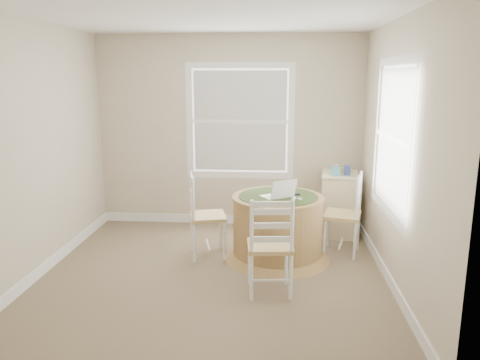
{
  "coord_description": "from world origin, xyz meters",
  "views": [
    {
      "loc": [
        0.63,
        -4.54,
        2.05
      ],
      "look_at": [
        0.25,
        0.45,
        0.93
      ],
      "focal_mm": 35.0,
      "sensor_mm": 36.0,
      "label": 1
    }
  ],
  "objects_px": {
    "chair_near": "(270,246)",
    "corner_chest": "(339,203)",
    "chair_right": "(342,215)",
    "chair_left": "(208,216)",
    "laptop": "(278,195)",
    "round_table": "(278,225)"
  },
  "relations": [
    {
      "from": "round_table",
      "to": "chair_near",
      "type": "distance_m",
      "value": 0.89
    },
    {
      "from": "chair_near",
      "to": "corner_chest",
      "type": "relative_size",
      "value": 1.16
    },
    {
      "from": "round_table",
      "to": "laptop",
      "type": "distance_m",
      "value": 0.37
    },
    {
      "from": "chair_left",
      "to": "chair_near",
      "type": "relative_size",
      "value": 1.0
    },
    {
      "from": "chair_near",
      "to": "laptop",
      "type": "distance_m",
      "value": 0.89
    },
    {
      "from": "laptop",
      "to": "corner_chest",
      "type": "height_order",
      "value": "laptop"
    },
    {
      "from": "chair_left",
      "to": "corner_chest",
      "type": "relative_size",
      "value": 1.16
    },
    {
      "from": "round_table",
      "to": "chair_near",
      "type": "height_order",
      "value": "chair_near"
    },
    {
      "from": "laptop",
      "to": "corner_chest",
      "type": "xyz_separation_m",
      "value": [
        0.8,
        0.98,
        -0.35
      ]
    },
    {
      "from": "round_table",
      "to": "chair_right",
      "type": "height_order",
      "value": "chair_right"
    },
    {
      "from": "chair_near",
      "to": "chair_right",
      "type": "xyz_separation_m",
      "value": [
        0.83,
        1.08,
        0.0
      ]
    },
    {
      "from": "round_table",
      "to": "chair_left",
      "type": "relative_size",
      "value": 1.27
    },
    {
      "from": "chair_right",
      "to": "corner_chest",
      "type": "distance_m",
      "value": 0.73
    },
    {
      "from": "chair_right",
      "to": "laptop",
      "type": "bearing_deg",
      "value": -56.9
    },
    {
      "from": "corner_chest",
      "to": "round_table",
      "type": "bearing_deg",
      "value": -123.27
    },
    {
      "from": "chair_left",
      "to": "chair_right",
      "type": "height_order",
      "value": "same"
    },
    {
      "from": "chair_left",
      "to": "chair_right",
      "type": "distance_m",
      "value": 1.56
    },
    {
      "from": "round_table",
      "to": "chair_right",
      "type": "bearing_deg",
      "value": 9.02
    },
    {
      "from": "chair_near",
      "to": "chair_right",
      "type": "height_order",
      "value": "same"
    },
    {
      "from": "round_table",
      "to": "chair_left",
      "type": "xyz_separation_m",
      "value": [
        -0.81,
        0.03,
        0.07
      ]
    },
    {
      "from": "round_table",
      "to": "laptop",
      "type": "xyz_separation_m",
      "value": [
        0.0,
        -0.05,
        0.36
      ]
    },
    {
      "from": "chair_left",
      "to": "corner_chest",
      "type": "distance_m",
      "value": 1.84
    }
  ]
}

